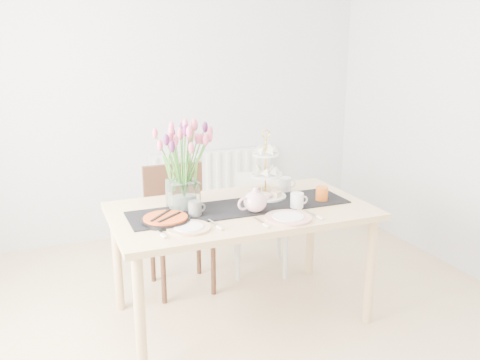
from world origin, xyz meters
name	(u,v)px	position (x,y,z in m)	size (l,w,h in m)	color
room_shell	(258,137)	(0.00, 0.00, 1.30)	(4.50, 4.50, 4.50)	tan
radiator	(212,182)	(0.50, 2.19, 0.45)	(1.20, 0.08, 0.60)	white
dining_table	(241,219)	(0.12, 0.53, 0.67)	(1.60, 0.90, 0.75)	tan
chair_brown	(178,217)	(-0.12, 1.14, 0.52)	(0.45, 0.45, 0.89)	#351F13
chair_white	(259,215)	(0.55, 1.20, 0.43)	(0.49, 0.49, 0.75)	silver
table_runner	(241,207)	(0.12, 0.53, 0.75)	(1.40, 0.35, 0.01)	black
tulip_vase	(182,153)	(-0.21, 0.65, 1.11)	(0.65, 0.65, 0.55)	silver
cake_stand	(265,181)	(0.35, 0.66, 0.87)	(0.28, 0.28, 0.41)	gold
teapot	(255,202)	(0.17, 0.41, 0.82)	(0.23, 0.18, 0.15)	silver
cream_jug	(284,184)	(0.54, 0.76, 0.80)	(0.10, 0.10, 0.10)	silver
tart_tin	(166,220)	(-0.38, 0.45, 0.77)	(0.29, 0.29, 0.03)	black
mug_grey	(195,209)	(-0.19, 0.48, 0.80)	(0.08, 0.08, 0.09)	slate
mug_white	(297,201)	(0.45, 0.39, 0.80)	(0.08, 0.08, 0.10)	silver
mug_orange	(322,194)	(0.67, 0.46, 0.80)	(0.08, 0.08, 0.09)	#DC5E18
plate_left	(189,228)	(-0.29, 0.29, 0.76)	(0.25, 0.25, 0.01)	silver
plate_right	(288,218)	(0.30, 0.23, 0.76)	(0.28, 0.28, 0.01)	white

